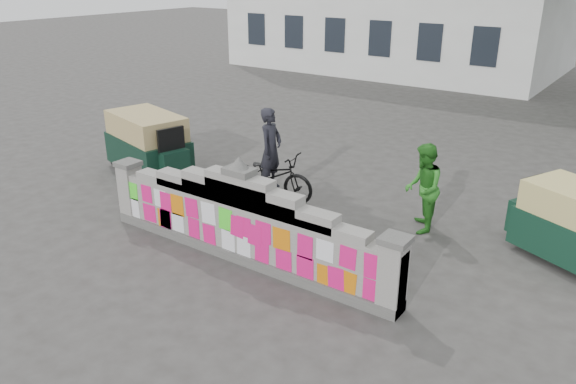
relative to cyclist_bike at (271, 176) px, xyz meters
The scene contains 6 objects.
ground 3.06m from the cyclist_bike, 63.59° to the right, with size 100.00×100.00×0.00m, color #383533.
parapet_wall 3.02m from the cyclist_bike, 63.65° to the right, with size 6.48×0.44×2.01m.
cyclist_bike is the anchor object (origin of this frame).
cyclist_rider 0.39m from the cyclist_bike, ahead, with size 0.70×0.46×1.91m, color black.
pedestrian 3.57m from the cyclist_bike, ahead, with size 0.90×0.70×1.84m, color #2A7D22.
rickshaw_left 3.69m from the cyclist_bike, behind, with size 2.92×1.88×1.57m.
Camera 1 is at (6.04, -7.06, 5.08)m, focal length 35.00 mm.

